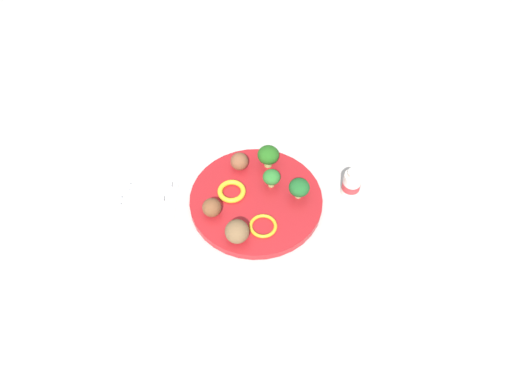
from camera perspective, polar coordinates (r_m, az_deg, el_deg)
ground_plane at (r=1.00m, az=-0.00°, el=-1.26°), size 4.00×4.00×0.00m
plate at (r=1.00m, az=-0.00°, el=-0.99°), size 0.28×0.28×0.02m
broccoli_floret_mid_right at (r=0.97m, az=5.25°, el=0.52°), size 0.04×0.04×0.05m
broccoli_floret_center at (r=0.99m, az=1.90°, el=1.77°), size 0.04×0.04×0.04m
broccoli_floret_far_rim at (r=1.02m, az=1.50°, el=4.46°), size 0.05×0.05×0.05m
meatball_center at (r=0.95m, az=-5.36°, el=-1.89°), size 0.04×0.04×0.04m
meatball_front_right at (r=0.91m, az=-2.31°, el=-4.80°), size 0.05×0.05×0.05m
meatball_mid_left at (r=1.03m, az=-2.03°, el=3.72°), size 0.04×0.04×0.04m
pepper_ring_center at (r=0.94m, az=0.87°, el=-4.13°), size 0.08×0.08×0.01m
pepper_ring_near_rim at (r=0.99m, az=-2.97°, el=0.09°), size 0.08×0.08×0.01m
napkin at (r=1.04m, az=-14.16°, el=-0.30°), size 0.18×0.13×0.01m
fork at (r=1.03m, az=-14.78°, el=-0.94°), size 0.12×0.03×0.01m
knife at (r=1.05m, az=-14.44°, el=0.63°), size 0.15×0.03×0.01m
yogurt_bottle at (r=1.01m, az=11.49°, el=0.96°), size 0.04×0.04×0.07m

